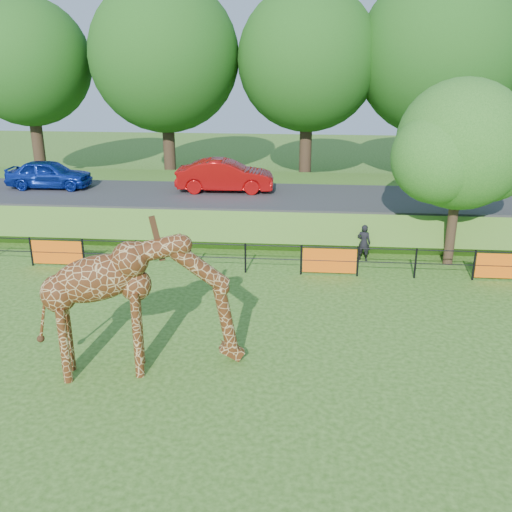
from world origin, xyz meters
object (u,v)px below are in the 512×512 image
at_px(giraffe, 142,305).
at_px(tree_east, 464,150).
at_px(car_blue, 49,174).
at_px(car_red, 225,176).
at_px(visitor, 364,243).

xyz_separation_m(giraffe, tree_east, (9.37, 8.46, 2.52)).
distance_m(giraffe, tree_east, 12.88).
height_order(car_blue, car_red, car_red).
bearing_deg(giraffe, tree_east, 27.55).
distance_m(car_red, visitor, 7.90).
height_order(giraffe, car_red, giraffe).
xyz_separation_m(car_red, tree_east, (9.24, -5.01, 2.13)).
bearing_deg(tree_east, car_red, 151.56).
bearing_deg(car_blue, giraffe, -149.51).
relative_size(car_red, visitor, 3.14).
bearing_deg(car_red, tree_east, -120.78).
bearing_deg(tree_east, giraffe, -137.92).
bearing_deg(visitor, tree_east, -162.50).
height_order(giraffe, car_blue, giraffe).
relative_size(car_blue, tree_east, 0.58).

